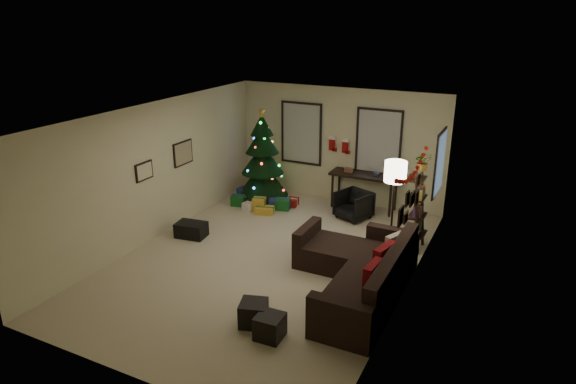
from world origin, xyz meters
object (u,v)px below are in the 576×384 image
Objects in this scene: desk at (364,178)px; bookshelf at (418,210)px; christmas_tree at (263,162)px; desk_chair at (354,205)px; sofa at (361,273)px.

bookshelf is at bearing -44.90° from desk.
desk_chair is (2.36, -0.17, -0.63)m from christmas_tree.
bookshelf is (1.56, -1.55, 0.05)m from desk.
desk is (-1.09, 3.46, 0.45)m from sofa.
sofa is at bearing -40.73° from christmas_tree.
desk is at bearing 110.72° from desk_chair.
christmas_tree is at bearing -162.43° from desk_chair.
christmas_tree is at bearing 139.27° from sofa.
sofa reaches higher than desk_chair.
bookshelf is at bearing -15.26° from christmas_tree.
christmas_tree is at bearing 164.74° from bookshelf.
desk_chair is 1.87m from bookshelf.
bookshelf reaches higher than desk.
sofa is 4.57× the size of desk_chair.
desk is 0.78m from desk_chair.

